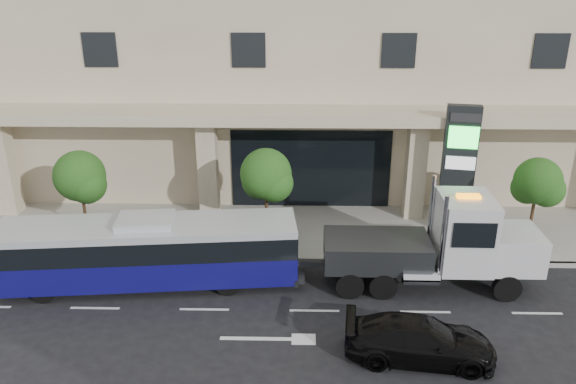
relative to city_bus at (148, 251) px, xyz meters
name	(u,v)px	position (x,y,z in m)	size (l,w,h in m)	color
ground	(314,289)	(6.35, -0.24, -1.46)	(120.00, 120.00, 0.00)	black
sidewalk	(311,231)	(6.35, 4.76, -1.39)	(120.00, 6.00, 0.15)	gray
curb	(313,262)	(6.35, 1.76, -1.39)	(120.00, 0.30, 0.15)	gray
tree_left	(81,179)	(-3.62, 3.35, 1.65)	(2.27, 2.20, 4.22)	#422B19
tree_mid	(267,178)	(4.38, 3.35, 1.80)	(2.28, 2.20, 4.38)	#422B19
tree_right	(538,184)	(15.88, 3.35, 1.58)	(2.10, 2.00, 4.04)	#422B19
city_bus	(148,251)	(0.00, 0.00, 0.00)	(11.51, 3.50, 2.87)	black
tow_truck	(441,246)	(11.17, 0.14, 0.26)	(9.19, 2.41, 4.19)	#2D3033
black_sedan	(420,340)	(9.59, -4.32, -0.78)	(1.90, 4.68, 1.36)	black
signage_pylon	(458,168)	(12.94, 5.04, 1.69)	(1.54, 0.79, 5.90)	black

